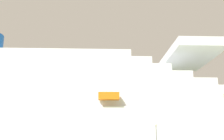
# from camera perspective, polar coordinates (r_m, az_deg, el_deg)

# --- Properties ---
(cruise_ship) EXTENTS (256.91, 47.40, 60.59)m
(cruise_ship) POSITION_cam_1_polar(r_m,az_deg,el_deg) (123.86, -12.47, -8.44)
(cruise_ship) COLOR white
(cruise_ship) RESTS_ON ground_plane
(street_lamp) EXTENTS (0.56, 0.56, 7.22)m
(street_lamp) POSITION_cam_1_polar(r_m,az_deg,el_deg) (68.02, 9.58, -13.30)
(street_lamp) COLOR slate
(street_lamp) RESTS_ON ground_plane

